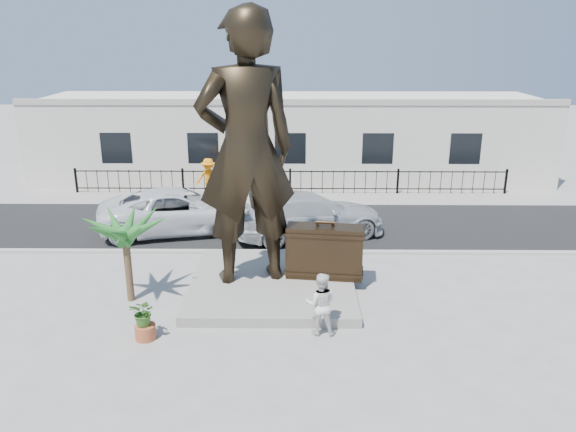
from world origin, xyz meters
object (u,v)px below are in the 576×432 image
statue (246,150)px  tourist (321,304)px  suitcase (325,252)px  car_white (179,211)px

statue → tourist: (2.18, -3.03, -3.59)m
statue → tourist: 5.18m
statue → tourist: bearing=109.8°
statue → suitcase: 4.13m
statue → car_white: (-3.30, 5.26, -3.59)m
statue → suitcase: bearing=166.4°
suitcase → car_white: size_ratio=0.38×
car_white → suitcase: bearing=-144.9°
tourist → suitcase: bearing=-90.1°
car_white → tourist: bearing=-159.5°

